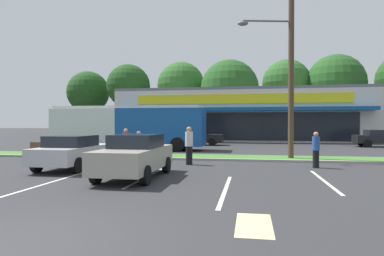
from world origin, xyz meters
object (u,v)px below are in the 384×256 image
object	(u,v)px
bus_stop_bench	(45,150)
car_2	(197,137)
utility_pole	(289,57)
car_0	(73,151)
car_3	(135,156)
pedestrian_near_bench	(316,150)
pedestrian_mid	(189,146)
car_1	(380,138)
city_bus	(128,126)
pedestrian_far	(126,144)
pedestrian_by_pole	(139,147)

from	to	relation	value
bus_stop_bench	car_2	world-z (taller)	car_2
utility_pole	car_0	xyz separation A→B (m)	(-9.58, -5.10, -4.74)
car_0	car_3	bearing A→B (deg)	-117.83
car_2	pedestrian_near_bench	world-z (taller)	pedestrian_near_bench
pedestrian_mid	car_1	bearing A→B (deg)	-96.92
city_bus	pedestrian_far	world-z (taller)	city_bus
city_bus	pedestrian_by_pole	xyz separation A→B (m)	(3.55, -8.03, -0.97)
car_0	pedestrian_near_bench	distance (m)	10.63
pedestrian_mid	car_2	bearing A→B (deg)	-46.11
pedestrian_far	pedestrian_near_bench	bearing A→B (deg)	-60.48
city_bus	pedestrian_near_bench	xyz separation A→B (m)	(11.85, -8.38, -0.96)
utility_pole	pedestrian_mid	distance (m)	7.28
pedestrian_by_pole	pedestrian_mid	distance (m)	2.57
pedestrian_near_bench	car_3	bearing A→B (deg)	-26.02
utility_pole	pedestrian_near_bench	distance (m)	5.64
city_bus	car_1	size ratio (longest dim) A/B	2.80
car_0	car_2	bearing A→B (deg)	-9.53
car_1	car_3	bearing A→B (deg)	-128.68
car_0	car_2	xyz separation A→B (m)	(2.78, 16.56, 0.01)
city_bus	pedestrian_mid	world-z (taller)	city_bus
pedestrian_near_bench	car_2	bearing A→B (deg)	-117.33
utility_pole	pedestrian_near_bench	bearing A→B (deg)	-74.24
city_bus	pedestrian_by_pole	world-z (taller)	city_bus
city_bus	car_2	xyz separation A→B (m)	(4.20, 6.11, -1.00)
pedestrian_near_bench	pedestrian_by_pole	xyz separation A→B (m)	(-8.29, 0.35, -0.01)
city_bus	car_2	distance (m)	7.48
bus_stop_bench	pedestrian_mid	distance (m)	8.22
car_2	pedestrian_mid	size ratio (longest dim) A/B	2.60
car_0	pedestrian_mid	size ratio (longest dim) A/B	2.36
car_2	utility_pole	bearing A→B (deg)	-59.35
car_0	car_3	xyz separation A→B (m)	(3.44, -1.82, 0.05)
pedestrian_near_bench	pedestrian_mid	xyz separation A→B (m)	(-5.73, 0.17, 0.11)
bus_stop_bench	car_0	distance (m)	4.70
car_1	car_3	world-z (taller)	car_3
city_bus	pedestrian_far	xyz separation A→B (m)	(2.37, -6.70, -0.92)
car_3	pedestrian_far	distance (m)	6.11
pedestrian_near_bench	pedestrian_mid	bearing A→B (deg)	-56.81
car_3	pedestrian_by_pole	world-z (taller)	pedestrian_by_pole
city_bus	pedestrian_mid	xyz separation A→B (m)	(6.12, -8.21, -0.85)
city_bus	pedestrian_by_pole	bearing A→B (deg)	113.40
car_2	pedestrian_mid	world-z (taller)	pedestrian_mid
pedestrian_by_pole	car_3	bearing A→B (deg)	-138.30
car_1	pedestrian_mid	distance (m)	19.83
pedestrian_near_bench	pedestrian_by_pole	world-z (taller)	pedestrian_near_bench
bus_stop_bench	pedestrian_near_bench	bearing A→B (deg)	175.49
car_1	car_3	xyz separation A→B (m)	(-14.82, -18.51, 0.06)
car_0	car_1	bearing A→B (deg)	-47.57
bus_stop_bench	pedestrian_far	xyz separation A→B (m)	(4.41, 0.58, 0.34)
bus_stop_bench	pedestrian_mid	bearing A→B (deg)	173.50
utility_pole	car_0	world-z (taller)	utility_pole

